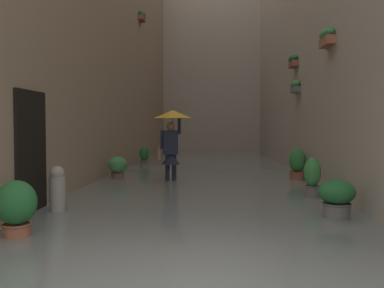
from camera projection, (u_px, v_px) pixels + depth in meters
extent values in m
plane|color=#605B56|center=(207.00, 174.00, 14.33)|extent=(60.00, 60.00, 0.00)
cube|color=slate|center=(207.00, 171.00, 14.32)|extent=(6.40, 27.04, 0.15)
cube|color=#9E563D|center=(327.00, 42.00, 9.13)|extent=(0.20, 0.70, 0.18)
ellipsoid|color=#387F3D|center=(327.00, 34.00, 9.12)|extent=(0.28, 0.76, 0.24)
cube|color=#66605B|center=(295.00, 90.00, 12.86)|extent=(0.20, 0.70, 0.18)
ellipsoid|color=#428947|center=(295.00, 84.00, 12.85)|extent=(0.28, 0.76, 0.24)
cube|color=brown|center=(293.00, 64.00, 13.22)|extent=(0.20, 0.70, 0.18)
ellipsoid|color=#23602D|center=(293.00, 59.00, 13.21)|extent=(0.28, 0.76, 0.24)
cube|color=gray|center=(96.00, 12.00, 14.32)|extent=(1.80, 25.04, 10.83)
cube|color=black|center=(31.00, 156.00, 7.22)|extent=(0.08, 1.10, 2.20)
cube|color=brown|center=(142.00, 19.00, 17.25)|extent=(0.20, 0.70, 0.18)
ellipsoid|color=#2D7033|center=(142.00, 15.00, 17.24)|extent=(0.28, 0.76, 0.24)
cube|color=#A89989|center=(212.00, 45.00, 25.44)|extent=(9.20, 1.80, 12.80)
cube|color=#2D2319|center=(167.00, 184.00, 11.40)|extent=(0.15, 0.26, 0.10)
cylinder|color=#1E2333|center=(167.00, 168.00, 11.38)|extent=(0.14, 0.14, 0.75)
cube|color=#2D2319|center=(174.00, 184.00, 11.42)|extent=(0.15, 0.26, 0.10)
cylinder|color=#1E2333|center=(174.00, 168.00, 11.40)|extent=(0.14, 0.14, 0.75)
cube|color=#1E2333|center=(171.00, 142.00, 11.36)|extent=(0.41, 0.29, 0.63)
cone|color=#1E2333|center=(171.00, 159.00, 11.38)|extent=(0.58, 0.58, 0.28)
sphere|color=#8C664C|center=(171.00, 126.00, 11.35)|extent=(0.23, 0.23, 0.23)
cylinder|color=#1E2333|center=(179.00, 126.00, 11.37)|extent=(0.10, 0.10, 0.44)
cylinder|color=#1E2333|center=(162.00, 140.00, 11.33)|extent=(0.10, 0.10, 0.48)
cylinder|color=black|center=(173.00, 122.00, 11.35)|extent=(0.02, 0.02, 0.43)
cone|color=gold|center=(173.00, 114.00, 11.34)|extent=(1.04, 1.04, 0.22)
cylinder|color=black|center=(173.00, 109.00, 11.33)|extent=(0.01, 0.01, 0.08)
cube|color=#8C6B4C|center=(159.00, 154.00, 11.32)|extent=(0.11, 0.29, 0.32)
torus|color=#8C6B4C|center=(159.00, 143.00, 11.31)|extent=(0.07, 0.30, 0.30)
cylinder|color=#66605B|center=(312.00, 195.00, 8.73)|extent=(0.31, 0.31, 0.37)
torus|color=#56524E|center=(312.00, 187.00, 8.72)|extent=(0.34, 0.34, 0.04)
ellipsoid|color=#387F3D|center=(312.00, 172.00, 8.71)|extent=(0.34, 0.34, 0.59)
cylinder|color=brown|center=(297.00, 178.00, 11.62)|extent=(0.39, 0.39, 0.35)
torus|color=brown|center=(297.00, 172.00, 11.62)|extent=(0.43, 0.43, 0.04)
ellipsoid|color=#2D7033|center=(297.00, 160.00, 11.60)|extent=(0.45, 0.45, 0.64)
cylinder|color=#66605B|center=(336.00, 215.00, 6.78)|extent=(0.42, 0.42, 0.37)
torus|color=#56524E|center=(337.00, 204.00, 6.78)|extent=(0.46, 0.46, 0.04)
ellipsoid|color=#23602D|center=(337.00, 192.00, 6.77)|extent=(0.58, 0.58, 0.39)
cylinder|color=brown|center=(118.00, 178.00, 11.87)|extent=(0.35, 0.35, 0.29)
torus|color=brown|center=(118.00, 173.00, 11.86)|extent=(0.38, 0.38, 0.04)
ellipsoid|color=#428947|center=(118.00, 165.00, 11.85)|extent=(0.51, 0.51, 0.46)
cylinder|color=#9E563D|center=(17.00, 236.00, 5.66)|extent=(0.35, 0.35, 0.30)
torus|color=brown|center=(17.00, 225.00, 5.65)|extent=(0.38, 0.38, 0.04)
ellipsoid|color=#23602D|center=(16.00, 203.00, 5.64)|extent=(0.53, 0.53, 0.59)
cylinder|color=#66605B|center=(144.00, 165.00, 15.88)|extent=(0.29, 0.29, 0.32)
torus|color=#56524E|center=(144.00, 160.00, 15.87)|extent=(0.33, 0.33, 0.04)
ellipsoid|color=#23602D|center=(144.00, 153.00, 15.86)|extent=(0.35, 0.35, 0.51)
cylinder|color=gray|center=(58.00, 198.00, 7.28)|extent=(0.27, 0.27, 0.74)
sphere|color=gray|center=(57.00, 173.00, 7.26)|extent=(0.24, 0.24, 0.24)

